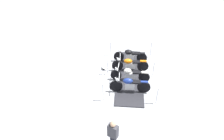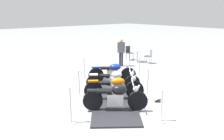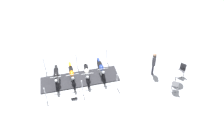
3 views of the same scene
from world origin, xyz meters
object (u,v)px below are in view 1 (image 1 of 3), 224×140
Objects in this scene: motorcycle_cream at (129,74)px; motorcycle_navy at (129,85)px; stanchion_right_mid at (107,70)px; stanchion_left_mid at (153,72)px; stanchion_left_rear at (156,99)px; stanchion_left_front at (151,52)px; stanchion_right_rear at (103,95)px; bystander_person at (113,133)px; motorcycle_black at (130,55)px; info_placard at (104,68)px; stanchion_right_front at (110,51)px; motorcycle_copper at (130,64)px.

motorcycle_navy reaches higher than motorcycle_cream.
stanchion_left_mid is at bearing 141.52° from stanchion_right_mid.
stanchion_left_rear reaches higher than motorcycle_cream.
stanchion_right_rear is at bearing 19.35° from stanchion_left_front.
motorcycle_navy is 1.64× the size of stanchion_right_mid.
stanchion_left_mid is at bearing 2.37° from bystander_person.
motorcycle_black is 1.52× the size of stanchion_right_rear.
motorcycle_navy is 2.61m from info_placard.
motorcycle_cream is at bearing -123.64° from info_placard.
stanchion_right_front is at bearing -60.03° from motorcycle_cream.
motorcycle_copper is at bearing 91.89° from motorcycle_black.
motorcycle_cream is 0.98× the size of motorcycle_navy.
motorcycle_navy is 1.97m from stanchion_right_mid.
motorcycle_black is 1.55× the size of stanchion_right_mid.
stanchion_left_front is 3.47m from stanchion_right_mid.
motorcycle_navy is (0.60, 0.75, 0.07)m from motorcycle_cream.
stanchion_right_front is at bearing -38.48° from stanchion_left_front.
motorcycle_copper is 1.05× the size of motorcycle_cream.
motorcycle_copper is at bearing 18.28° from bystander_person.
motorcycle_copper is 2.96m from stanchion_right_rear.
motorcycle_cream is 1.60× the size of stanchion_right_mid.
stanchion_left_rear reaches higher than motorcycle_black.
bystander_person is at bearing 66.33° from stanchion_right_rear.
motorcycle_copper is 1.48m from stanchion_left_mid.
motorcycle_copper is (0.60, 0.75, -0.01)m from motorcycle_black.
stanchion_left_mid reaches higher than motorcycle_black.
motorcycle_copper is at bearing -155.15° from stanchion_right_rear.
stanchion_right_front reaches higher than motorcycle_black.
stanchion_right_mid is at bearing 33.22° from bystander_person.
motorcycle_cream is 0.97m from motorcycle_navy.
stanchion_left_front is 5.11m from stanchion_right_rear.
motorcycle_cream is at bearing 88.43° from motorcycle_copper.
stanchion_right_mid is at bearing 51.52° from stanchion_right_front.
bystander_person is (2.60, 2.28, 0.46)m from motorcycle_navy.
motorcycle_cream is at bearing 16.84° from bystander_person.
stanchion_left_rear is at bearing -11.91° from bystander_person.
stanchion_left_mid is (-0.78, 3.38, 0.05)m from stanchion_right_front.
motorcycle_cream is 1.42m from stanchion_right_mid.
motorcycle_cream is at bearing 23.73° from stanchion_left_front.
motorcycle_navy is 1.74× the size of stanchion_right_front.
motorcycle_black is 0.96m from motorcycle_copper.
stanchion_right_front is at bearing -76.97° from stanchion_left_mid.
stanchion_left_mid is at bearing -100.93° from info_placard.
stanchion_right_rear is (1.48, -0.26, -0.16)m from motorcycle_navy.
stanchion_right_front is at bearing -53.32° from motorcycle_copper.
motorcycle_cream is 1.63× the size of stanchion_left_mid.
motorcycle_navy is at bearing 7.53° from stanchion_left_mid.
stanchion_left_front is at bearing -160.65° from stanchion_right_rear.
stanchion_left_front is 4.32m from stanchion_left_rear.
stanchion_left_rear reaches higher than info_placard.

